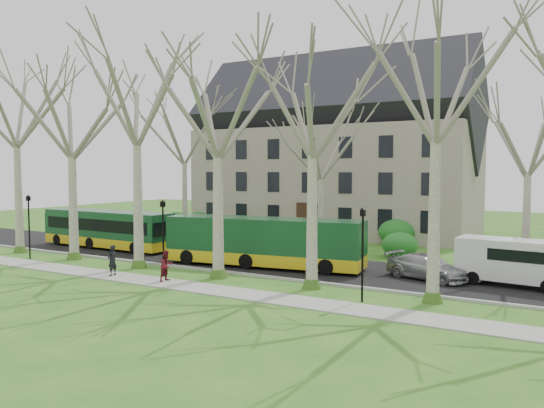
{
  "coord_description": "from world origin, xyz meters",
  "views": [
    {
      "loc": [
        14.38,
        -24.09,
        6.13
      ],
      "look_at": [
        -1.09,
        3.0,
        4.1
      ],
      "focal_mm": 35.0,
      "sensor_mm": 36.0,
      "label": 1
    }
  ],
  "objects_px": {
    "bus_lead": "(107,229)",
    "sedan": "(427,267)",
    "pedestrian_b": "(166,266)",
    "bus_follow": "(263,241)",
    "pedestrian_a": "(112,260)",
    "van_a": "(514,263)"
  },
  "relations": [
    {
      "from": "van_a",
      "to": "pedestrian_a",
      "type": "bearing_deg",
      "value": -151.05
    },
    {
      "from": "bus_lead",
      "to": "sedan",
      "type": "xyz_separation_m",
      "value": [
        24.46,
        0.35,
        -0.8
      ]
    },
    {
      "from": "bus_follow",
      "to": "pedestrian_b",
      "type": "height_order",
      "value": "bus_follow"
    },
    {
      "from": "sedan",
      "to": "van_a",
      "type": "relative_size",
      "value": 0.85
    },
    {
      "from": "pedestrian_a",
      "to": "bus_follow",
      "type": "bearing_deg",
      "value": 133.97
    },
    {
      "from": "pedestrian_a",
      "to": "pedestrian_b",
      "type": "xyz_separation_m",
      "value": [
        3.71,
        0.38,
        -0.03
      ]
    },
    {
      "from": "bus_follow",
      "to": "van_a",
      "type": "xyz_separation_m",
      "value": [
        14.18,
        1.72,
        -0.36
      ]
    },
    {
      "from": "bus_follow",
      "to": "pedestrian_b",
      "type": "bearing_deg",
      "value": -118.14
    },
    {
      "from": "sedan",
      "to": "pedestrian_b",
      "type": "xyz_separation_m",
      "value": [
        -12.23,
        -7.55,
        0.16
      ]
    },
    {
      "from": "pedestrian_b",
      "to": "sedan",
      "type": "bearing_deg",
      "value": -50.49
    },
    {
      "from": "bus_lead",
      "to": "sedan",
      "type": "distance_m",
      "value": 24.48
    },
    {
      "from": "pedestrian_a",
      "to": "sedan",
      "type": "bearing_deg",
      "value": 112.47
    },
    {
      "from": "van_a",
      "to": "pedestrian_b",
      "type": "bearing_deg",
      "value": -147.69
    },
    {
      "from": "pedestrian_b",
      "to": "bus_lead",
      "type": "bearing_deg",
      "value": 67.34
    },
    {
      "from": "sedan",
      "to": "pedestrian_a",
      "type": "height_order",
      "value": "pedestrian_a"
    },
    {
      "from": "bus_follow",
      "to": "pedestrian_b",
      "type": "relative_size",
      "value": 7.47
    },
    {
      "from": "sedan",
      "to": "pedestrian_a",
      "type": "xyz_separation_m",
      "value": [
        -15.94,
        -7.93,
        0.19
      ]
    },
    {
      "from": "bus_lead",
      "to": "bus_follow",
      "type": "height_order",
      "value": "bus_follow"
    },
    {
      "from": "pedestrian_a",
      "to": "pedestrian_b",
      "type": "height_order",
      "value": "pedestrian_a"
    },
    {
      "from": "bus_follow",
      "to": "pedestrian_a",
      "type": "xyz_separation_m",
      "value": [
        -6.09,
        -6.75,
        -0.7
      ]
    },
    {
      "from": "sedan",
      "to": "bus_lead",
      "type": "bearing_deg",
      "value": 109.23
    },
    {
      "from": "bus_follow",
      "to": "van_a",
      "type": "relative_size",
      "value": 2.27
    }
  ]
}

